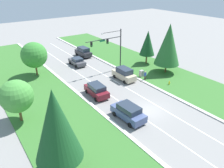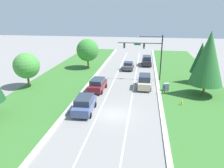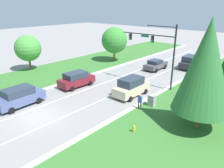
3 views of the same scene
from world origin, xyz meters
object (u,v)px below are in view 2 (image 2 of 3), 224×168
at_px(utility_cabinet, 166,87).
at_px(pedestrian, 164,88).
at_px(graphite_sedan, 128,66).
at_px(champagne_suv, 144,81).
at_px(burgundy_suv, 98,85).
at_px(oak_far_left_tree, 27,66).
at_px(slate_blue_suv, 85,104).
at_px(conifer_near_right_tree, 208,58).
at_px(traffic_signal_mast, 149,50).
at_px(conifer_far_right_tree, 201,58).
at_px(oak_near_left_tree, 88,50).
at_px(charcoal_suv, 147,61).
at_px(fire_hydrant, 182,103).

relative_size(utility_cabinet, pedestrian, 0.74).
bearing_deg(graphite_sedan, pedestrian, -64.93).
distance_m(champagne_suv, burgundy_suv, 7.36).
xyz_separation_m(burgundy_suv, oak_far_left_tree, (-11.14, -0.13, 2.55)).
height_order(graphite_sedan, slate_blue_suv, slate_blue_suv).
bearing_deg(champagne_suv, graphite_sedan, 107.58).
bearing_deg(champagne_suv, conifer_near_right_tree, -13.22).
relative_size(graphite_sedan, pedestrian, 2.66).
bearing_deg(slate_blue_suv, traffic_signal_mast, 60.19).
distance_m(traffic_signal_mast, graphite_sedan, 8.83).
bearing_deg(conifer_far_right_tree, pedestrian, -134.92).
xyz_separation_m(slate_blue_suv, oak_far_left_tree, (-11.16, 7.40, 2.50)).
height_order(conifer_near_right_tree, oak_near_left_tree, conifer_near_right_tree).
bearing_deg(conifer_near_right_tree, traffic_signal_mast, 140.41).
relative_size(slate_blue_suv, conifer_far_right_tree, 0.72).
bearing_deg(graphite_sedan, charcoal_suv, 48.50).
xyz_separation_m(charcoal_suv, conifer_near_right_tree, (8.05, -17.37, 4.37)).
bearing_deg(conifer_far_right_tree, slate_blue_suv, -139.74).
bearing_deg(oak_near_left_tree, burgundy_suv, -69.55).
relative_size(burgundy_suv, pedestrian, 2.79).
xyz_separation_m(burgundy_suv, conifer_near_right_tree, (15.41, 0.19, 4.48)).
distance_m(traffic_signal_mast, charcoal_suv, 11.59).
xyz_separation_m(graphite_sedan, oak_far_left_tree, (-14.73, -13.46, 2.69)).
xyz_separation_m(fire_hydrant, oak_near_left_tree, (-16.68, 16.88, 3.53)).
bearing_deg(burgundy_suv, conifer_far_right_tree, 23.04).
relative_size(graphite_sedan, oak_near_left_tree, 0.73).
height_order(slate_blue_suv, pedestrian, slate_blue_suv).
xyz_separation_m(burgundy_suv, fire_hydrant, (11.84, -3.89, -0.61)).
bearing_deg(oak_near_left_tree, slate_blue_suv, -76.67).
xyz_separation_m(oak_near_left_tree, oak_far_left_tree, (-6.30, -13.12, -0.36)).
bearing_deg(slate_blue_suv, graphite_sedan, 78.18).
bearing_deg(slate_blue_suv, champagne_suv, 52.20).
bearing_deg(utility_cabinet, fire_hydrant, -73.59).
bearing_deg(conifer_far_right_tree, graphite_sedan, 148.89).
distance_m(champagne_suv, fire_hydrant, 7.82).
bearing_deg(conifer_far_right_tree, oak_far_left_tree, -167.40).
bearing_deg(conifer_near_right_tree, burgundy_suv, -179.30).
xyz_separation_m(burgundy_suv, slate_blue_suv, (0.02, -7.53, 0.05)).
height_order(graphite_sedan, pedestrian, pedestrian).
distance_m(slate_blue_suv, pedestrian, 12.26).
relative_size(graphite_sedan, utility_cabinet, 3.58).
bearing_deg(utility_cabinet, traffic_signal_mast, 117.33).
xyz_separation_m(charcoal_suv, slate_blue_suv, (-7.34, -25.08, -0.06)).
bearing_deg(oak_far_left_tree, slate_blue_suv, -33.52).
xyz_separation_m(traffic_signal_mast, pedestrian, (2.33, -6.90, -4.26)).
xyz_separation_m(charcoal_suv, conifer_far_right_tree, (8.53, -11.65, 3.30)).
xyz_separation_m(graphite_sedan, fire_hydrant, (8.26, -17.22, -0.48)).
bearing_deg(conifer_far_right_tree, oak_near_left_tree, 161.15).
xyz_separation_m(fire_hydrant, oak_far_left_tree, (-22.99, 3.76, 3.16)).
height_order(traffic_signal_mast, conifer_far_right_tree, traffic_signal_mast).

